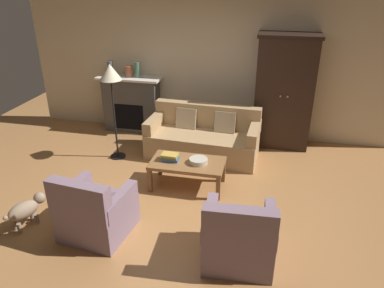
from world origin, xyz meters
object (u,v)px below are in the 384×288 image
(fireplace, at_px, (132,103))
(coffee_table, at_px, (187,165))
(armoire, at_px, (284,92))
(mantel_vase_slate, at_px, (110,68))
(mantel_vase_jade, at_px, (137,70))
(couch, at_px, (203,139))
(dog, at_px, (26,209))
(fruit_bowl, at_px, (198,161))
(mantel_vase_terracotta, at_px, (129,71))
(book_stack, at_px, (170,157))
(armchair_near_right, at_px, (239,238))
(floor_lamp, at_px, (111,78))
(armchair_near_left, at_px, (95,213))

(fireplace, distance_m, coffee_table, 2.51)
(armoire, relative_size, mantel_vase_slate, 7.09)
(mantel_vase_slate, height_order, mantel_vase_jade, mantel_vase_jade)
(couch, xyz_separation_m, dog, (-1.82, -2.47, -0.07))
(fruit_bowl, height_order, mantel_vase_terracotta, mantel_vase_terracotta)
(book_stack, bearing_deg, dog, -138.13)
(fruit_bowl, distance_m, book_stack, 0.43)
(coffee_table, xyz_separation_m, mantel_vase_slate, (-1.99, 1.90, 0.90))
(mantel_vase_jade, relative_size, dog, 0.55)
(fruit_bowl, bearing_deg, dog, -144.86)
(fireplace, height_order, coffee_table, fireplace)
(fruit_bowl, bearing_deg, mantel_vase_terracotta, 133.02)
(armchair_near_right, xyz_separation_m, dog, (-2.71, 0.05, -0.07))
(coffee_table, distance_m, armchair_near_right, 1.70)
(book_stack, relative_size, floor_lamp, 0.16)
(coffee_table, distance_m, mantel_vase_jade, 2.54)
(mantel_vase_terracotta, distance_m, armchair_near_left, 3.45)
(mantel_vase_jade, bearing_deg, armchair_near_right, -54.86)
(armchair_near_left, bearing_deg, mantel_vase_slate, 109.36)
(dog, bearing_deg, couch, 53.58)
(armoire, bearing_deg, couch, -150.36)
(armchair_near_left, xyz_separation_m, floor_lamp, (-0.58, 2.02, 1.11))
(mantel_vase_slate, bearing_deg, mantel_vase_terracotta, 0.00)
(book_stack, height_order, armchair_near_left, armchair_near_left)
(fruit_bowl, distance_m, armchair_near_left, 1.68)
(fireplace, bearing_deg, dog, -93.22)
(fireplace, height_order, dog, fireplace)
(mantel_vase_terracotta, bearing_deg, mantel_vase_slate, 180.00)
(armoire, bearing_deg, book_stack, -131.03)
(coffee_table, xyz_separation_m, armchair_near_left, (-0.85, -1.34, -0.05))
(mantel_vase_slate, relative_size, mantel_vase_terracotta, 1.34)
(fireplace, relative_size, couch, 0.64)
(fireplace, distance_m, floor_lamp, 1.51)
(fireplace, bearing_deg, coffee_table, -50.06)
(mantel_vase_slate, bearing_deg, book_stack, -47.91)
(armoire, height_order, coffee_table, armoire)
(couch, bearing_deg, coffee_table, -91.68)
(couch, height_order, book_stack, couch)
(coffee_table, relative_size, mantel_vase_jade, 3.73)
(armchair_near_right, bearing_deg, couch, 109.35)
(armoire, xyz_separation_m, mantel_vase_slate, (-3.33, 0.06, 0.24))
(armchair_near_left, distance_m, armchair_near_right, 1.77)
(dog, bearing_deg, armoire, 45.74)
(mantel_vase_terracotta, distance_m, armchair_near_right, 4.27)
(couch, bearing_deg, mantel_vase_slate, 158.20)
(mantel_vase_terracotta, distance_m, mantel_vase_jade, 0.18)
(book_stack, bearing_deg, floor_lamp, 149.17)
(mantel_vase_jade, bearing_deg, coffee_table, -53.11)
(dog, bearing_deg, armchair_near_left, 2.51)
(armchair_near_right, height_order, floor_lamp, floor_lamp)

